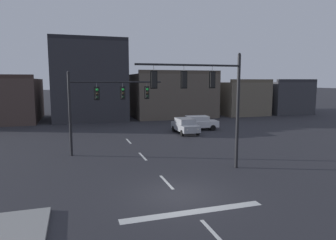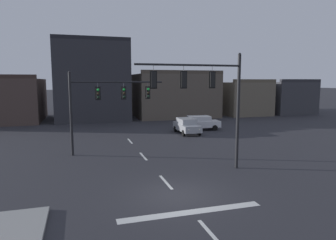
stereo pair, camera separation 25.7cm
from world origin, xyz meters
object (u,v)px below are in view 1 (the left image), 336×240
(car_lot_middle, at_px, (185,125))
(car_lot_nearside, at_px, (198,122))
(signal_mast_near_side, at_px, (208,92))
(signal_mast_far_side, at_px, (103,99))

(car_lot_middle, bearing_deg, car_lot_nearside, 37.89)
(signal_mast_near_side, bearing_deg, car_lot_middle, 75.15)
(signal_mast_near_side, xyz_separation_m, signal_mast_far_side, (-5.68, 6.74, -0.71))
(car_lot_nearside, bearing_deg, signal_mast_far_side, -144.72)
(signal_mast_far_side, distance_m, car_lot_middle, 11.60)
(car_lot_nearside, xyz_separation_m, car_lot_middle, (-2.23, -1.73, 0.00))
(signal_mast_far_side, xyz_separation_m, car_lot_middle, (9.14, 6.31, -3.34))
(signal_mast_far_side, bearing_deg, car_lot_nearside, 35.28)
(signal_mast_near_side, bearing_deg, signal_mast_far_side, 130.12)
(signal_mast_near_side, height_order, car_lot_middle, signal_mast_near_side)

